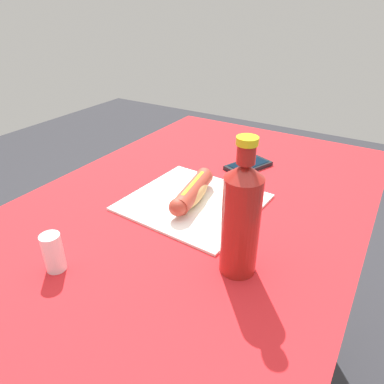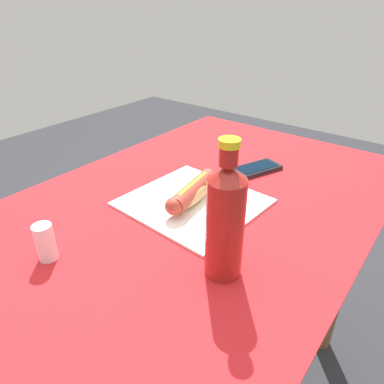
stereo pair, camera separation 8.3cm
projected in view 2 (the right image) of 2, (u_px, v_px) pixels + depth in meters
dining_table at (188, 256)px, 0.90m from camera, size 1.24×0.77×0.78m
paper_wrapper at (192, 202)px, 0.84m from camera, size 0.30×0.31×0.01m
hot_dog at (192, 191)px, 0.83m from camera, size 0.20×0.07×0.05m
cell_phone at (257, 168)px, 1.00m from camera, size 0.15×0.11×0.01m
soda_bottle at (225, 220)px, 0.58m from camera, size 0.07×0.07×0.25m
salt_shaker at (45, 242)px, 0.65m from camera, size 0.04×0.04×0.07m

